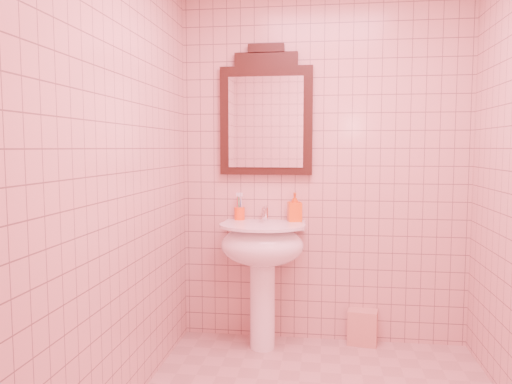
# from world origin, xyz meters

# --- Properties ---
(back_wall) EXTENTS (2.00, 0.02, 2.50)m
(back_wall) POSITION_xyz_m (0.00, 1.10, 1.25)
(back_wall) COLOR #D29E93
(back_wall) RESTS_ON floor
(pedestal_sink) EXTENTS (0.58, 0.58, 0.86)m
(pedestal_sink) POSITION_xyz_m (-0.40, 0.87, 0.66)
(pedestal_sink) COLOR white
(pedestal_sink) RESTS_ON floor
(faucet) EXTENTS (0.04, 0.16, 0.11)m
(faucet) POSITION_xyz_m (-0.40, 1.01, 0.92)
(faucet) COLOR white
(faucet) RESTS_ON pedestal_sink
(mirror) EXTENTS (0.65, 0.06, 0.91)m
(mirror) POSITION_xyz_m (-0.40, 1.07, 1.60)
(mirror) COLOR black
(mirror) RESTS_ON back_wall
(toothbrush_cup) EXTENTS (0.07, 0.07, 0.17)m
(toothbrush_cup) POSITION_xyz_m (-0.59, 1.04, 0.91)
(toothbrush_cup) COLOR #FF4C15
(toothbrush_cup) RESTS_ON pedestal_sink
(soap_dispenser) EXTENTS (0.11, 0.11, 0.20)m
(soap_dispenser) POSITION_xyz_m (-0.19, 1.03, 0.96)
(soap_dispenser) COLOR #E55713
(soap_dispenser) RESTS_ON pedestal_sink
(towel) EXTENTS (0.22, 0.16, 0.24)m
(towel) POSITION_xyz_m (0.29, 1.04, 0.12)
(towel) COLOR tan
(towel) RESTS_ON floor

